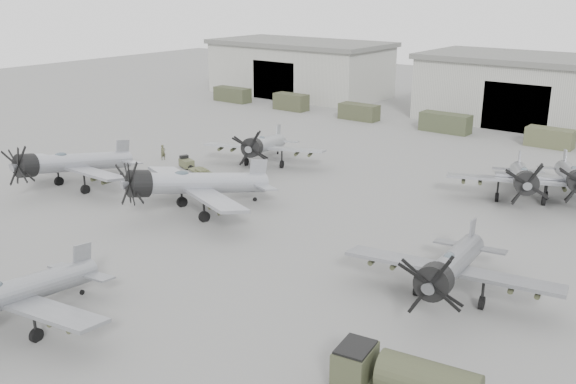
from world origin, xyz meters
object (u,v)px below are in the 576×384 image
object	(u,v)px
aircraft_mid_1	(190,184)
tug_trailer	(192,166)
aircraft_mid_0	(68,164)
ground_crew	(163,152)
aircraft_far_0	(263,145)
aircraft_far_1	(572,176)
aircraft_mid_2	(451,266)
fuel_tanker	(407,379)
aircraft_extra_763	(523,178)
aircraft_near_1	(5,296)

from	to	relation	value
aircraft_mid_1	tug_trailer	distance (m)	12.66
aircraft_mid_0	ground_crew	xyz separation A→B (m)	(-1.20, 11.97, -1.60)
aircraft_far_0	aircraft_far_1	distance (m)	28.23
aircraft_far_1	ground_crew	size ratio (longest dim) A/B	7.57
ground_crew	aircraft_mid_0	bearing A→B (deg)	-166.59
aircraft_mid_2	ground_crew	size ratio (longest dim) A/B	7.81
aircraft_far_0	fuel_tanker	world-z (taller)	aircraft_far_0
aircraft_extra_763	aircraft_near_1	bearing A→B (deg)	-132.24
aircraft_far_0	aircraft_near_1	bearing A→B (deg)	-95.82
aircraft_mid_1	aircraft_mid_2	size ratio (longest dim) A/B	1.10
ground_crew	aircraft_extra_763	bearing A→B (deg)	-68.05
aircraft_extra_763	aircraft_far_1	bearing A→B (deg)	21.42
aircraft_far_1	fuel_tanker	size ratio (longest dim) A/B	1.80
aircraft_mid_1	aircraft_far_1	bearing A→B (deg)	62.51
aircraft_near_1	fuel_tanker	xyz separation A→B (m)	(19.26, 7.07, -0.73)
aircraft_far_0	tug_trailer	bearing A→B (deg)	-153.14
aircraft_mid_2	tug_trailer	world-z (taller)	aircraft_mid_2
aircraft_extra_763	aircraft_far_0	bearing A→B (deg)	168.65
aircraft_near_1	aircraft_mid_2	world-z (taller)	aircraft_mid_2
tug_trailer	aircraft_far_1	bearing A→B (deg)	40.41
fuel_tanker	ground_crew	world-z (taller)	fuel_tanker
fuel_tanker	aircraft_mid_2	bearing A→B (deg)	95.96
aircraft_extra_763	aircraft_mid_1	bearing A→B (deg)	-158.49
fuel_tanker	aircraft_extra_763	bearing A→B (deg)	91.35
aircraft_mid_1	aircraft_mid_2	bearing A→B (deg)	15.68
fuel_tanker	tug_trailer	xyz separation A→B (m)	(-33.96, 20.40, -0.98)
aircraft_mid_0	fuel_tanker	bearing A→B (deg)	-13.65
aircraft_mid_2	aircraft_extra_763	xyz separation A→B (m)	(-2.63, 20.03, -0.02)
aircraft_mid_0	aircraft_mid_2	distance (m)	35.58
aircraft_mid_1	aircraft_mid_2	xyz separation A→B (m)	(22.45, -1.45, -0.26)
aircraft_far_0	aircraft_extra_763	size ratio (longest dim) A/B	1.00
aircraft_mid_0	aircraft_mid_2	size ratio (longest dim) A/B	1.05
aircraft_mid_2	tug_trailer	bearing A→B (deg)	151.64
aircraft_mid_2	aircraft_far_0	distance (m)	31.00
aircraft_extra_763	ground_crew	size ratio (longest dim) A/B	7.57
aircraft_far_1	aircraft_mid_1	bearing A→B (deg)	-158.50
aircraft_extra_763	ground_crew	distance (m)	35.27
aircraft_mid_0	aircraft_far_0	world-z (taller)	aircraft_mid_0
aircraft_near_1	aircraft_far_1	world-z (taller)	aircraft_far_1
fuel_tanker	aircraft_far_1	bearing A→B (deg)	85.14
aircraft_extra_763	aircraft_mid_2	bearing A→B (deg)	-104.16
fuel_tanker	tug_trailer	world-z (taller)	fuel_tanker
fuel_tanker	tug_trailer	distance (m)	39.63
tug_trailer	aircraft_mid_1	bearing A→B (deg)	-26.05
aircraft_mid_1	ground_crew	distance (m)	17.50
tug_trailer	aircraft_near_1	bearing A→B (deg)	-43.22
aircraft_mid_2	aircraft_extra_763	bearing A→B (deg)	87.20
aircraft_mid_0	aircraft_far_1	size ratio (longest dim) A/B	1.08
aircraft_far_1	ground_crew	world-z (taller)	aircraft_far_1
aircraft_mid_2	fuel_tanker	size ratio (longest dim) A/B	1.86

